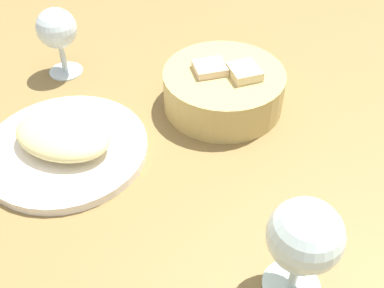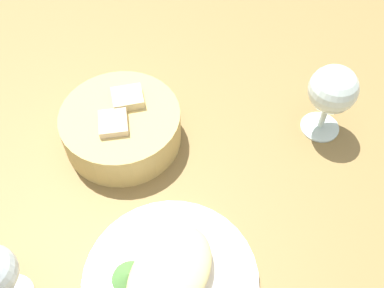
% 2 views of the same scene
% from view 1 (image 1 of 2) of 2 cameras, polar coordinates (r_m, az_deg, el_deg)
% --- Properties ---
extents(ground_plane, '(1.40, 1.40, 0.02)m').
position_cam_1_polar(ground_plane, '(0.69, -3.16, -1.74)').
color(ground_plane, olive).
extents(plate, '(0.24, 0.24, 0.01)m').
position_cam_1_polar(plate, '(0.70, -15.49, -0.70)').
color(plate, white).
rests_on(plate, ground_plane).
extents(omelette, '(0.17, 0.15, 0.04)m').
position_cam_1_polar(omelette, '(0.68, -15.90, 0.94)').
color(omelette, '#E3D389').
rests_on(omelette, plate).
extents(lettuce_garnish, '(0.05, 0.05, 0.02)m').
position_cam_1_polar(lettuce_garnish, '(0.73, -15.28, 3.26)').
color(lettuce_garnish, '#4A7D38').
rests_on(lettuce_garnish, plate).
extents(bread_basket, '(0.20, 0.20, 0.08)m').
position_cam_1_polar(bread_basket, '(0.75, 3.97, 6.94)').
color(bread_basket, tan).
rests_on(bread_basket, ground_plane).
extents(wine_glass_near, '(0.08, 0.08, 0.14)m').
position_cam_1_polar(wine_glass_near, '(0.48, 13.84, -11.44)').
color(wine_glass_near, silver).
rests_on(wine_glass_near, ground_plane).
extents(wine_glass_far, '(0.07, 0.07, 0.12)m').
position_cam_1_polar(wine_glass_far, '(0.83, -16.48, 13.34)').
color(wine_glass_far, silver).
rests_on(wine_glass_far, ground_plane).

